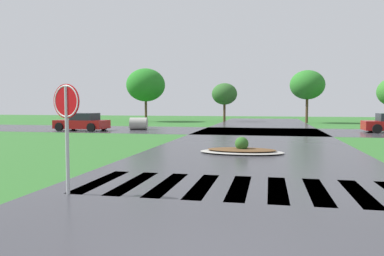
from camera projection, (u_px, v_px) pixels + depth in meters
The scene contains 8 objects.
asphalt_roadway at pixel (250, 158), 13.86m from camera, with size 9.15×80.00×0.01m, color #35353A.
asphalt_cross_road at pixel (260, 131), 27.94m from camera, with size 90.00×8.23×0.01m, color #35353A.
crosswalk_stripes at pixel (239, 187), 9.02m from camera, with size 7.65×2.89×0.01m.
stop_sign at pixel (67, 113), 8.24m from camera, with size 0.74×0.24×2.46m.
median_island at pixel (242, 150), 15.36m from camera, with size 3.45×1.77×0.68m.
car_silver_hatch at pixel (83, 123), 28.66m from camera, with size 4.05×2.30×1.35m.
drainage_pipe_stack at pixel (139, 124), 29.55m from camera, with size 1.50×1.21×0.97m.
background_treeline at pixel (271, 88), 41.64m from camera, with size 41.21×6.34×6.20m.
Camera 1 is at (0.69, -3.91, 2.01)m, focal length 34.93 mm.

